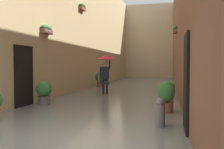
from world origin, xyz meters
name	(u,v)px	position (x,y,z in m)	size (l,w,h in m)	color
ground_plane	(134,88)	(0.00, -12.50, 0.00)	(62.52, 62.52, 0.00)	gray
flood_water	(134,87)	(0.00, -12.50, 0.03)	(6.21, 31.01, 0.07)	slate
building_facade_left	(190,24)	(-3.60, -12.50, 4.14)	(2.04, 29.01, 8.28)	brown
building_facade_right	(83,25)	(3.60, -12.50, 4.29)	(2.04, 29.01, 8.59)	tan
building_facade_far	(149,42)	(0.00, -25.91, 4.29)	(9.01, 1.80, 8.58)	beige
person_wading	(106,66)	(0.80, -8.03, 1.47)	(1.04, 1.04, 2.08)	#4C4233
potted_plant_far_left	(166,96)	(-2.22, -3.73, 0.55)	(0.52, 0.52, 1.02)	brown
potted_plant_mid_left	(169,90)	(-2.31, -6.96, 0.42)	(0.50, 0.50, 0.76)	brown
potted_plant_mid_right	(44,92)	(2.18, -4.24, 0.52)	(0.57, 0.57, 0.93)	#66605B
potted_plant_near_right	(100,79)	(2.20, -11.90, 0.60)	(0.57, 0.57, 1.04)	brown
mooring_bollard	(160,114)	(-2.11, -1.80, 0.37)	(0.24, 0.24, 0.74)	slate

